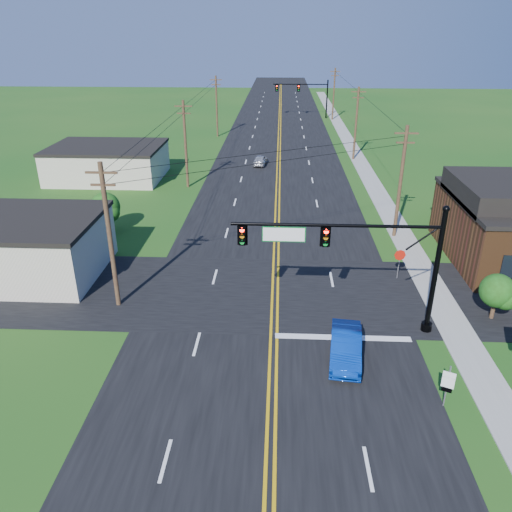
# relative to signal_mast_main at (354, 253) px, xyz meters

# --- Properties ---
(ground) EXTENTS (260.00, 260.00, 0.00)m
(ground) POSITION_rel_signal_mast_main_xyz_m (-4.34, -8.00, -4.75)
(ground) COLOR #164915
(ground) RESTS_ON ground
(road_main) EXTENTS (16.00, 220.00, 0.04)m
(road_main) POSITION_rel_signal_mast_main_xyz_m (-4.34, 42.00, -4.73)
(road_main) COLOR black
(road_main) RESTS_ON ground
(road_cross) EXTENTS (70.00, 10.00, 0.04)m
(road_cross) POSITION_rel_signal_mast_main_xyz_m (-4.34, 4.00, -4.73)
(road_cross) COLOR black
(road_cross) RESTS_ON ground
(sidewalk) EXTENTS (2.00, 160.00, 0.08)m
(sidewalk) POSITION_rel_signal_mast_main_xyz_m (6.16, 32.00, -4.71)
(sidewalk) COLOR gray
(sidewalk) RESTS_ON ground
(signal_mast_main) EXTENTS (11.30, 0.60, 7.48)m
(signal_mast_main) POSITION_rel_signal_mast_main_xyz_m (0.00, 0.00, 0.00)
(signal_mast_main) COLOR black
(signal_mast_main) RESTS_ON ground
(signal_mast_far) EXTENTS (10.98, 0.60, 7.48)m
(signal_mast_far) POSITION_rel_signal_mast_main_xyz_m (0.10, 72.00, -0.20)
(signal_mast_far) COLOR black
(signal_mast_far) RESTS_ON ground
(cream_bldg_near) EXTENTS (10.20, 8.20, 4.10)m
(cream_bldg_near) POSITION_rel_signal_mast_main_xyz_m (-21.34, 6.00, -2.69)
(cream_bldg_near) COLOR silver
(cream_bldg_near) RESTS_ON ground
(cream_bldg_far) EXTENTS (12.20, 9.20, 3.70)m
(cream_bldg_far) POSITION_rel_signal_mast_main_xyz_m (-23.34, 30.00, -2.89)
(cream_bldg_far) COLOR silver
(cream_bldg_far) RESTS_ON ground
(utility_pole_left_a) EXTENTS (1.80, 0.28, 9.00)m
(utility_pole_left_a) POSITION_rel_signal_mast_main_xyz_m (-13.84, 2.00, -0.03)
(utility_pole_left_a) COLOR #3C231B
(utility_pole_left_a) RESTS_ON ground
(utility_pole_left_b) EXTENTS (1.80, 0.28, 9.00)m
(utility_pole_left_b) POSITION_rel_signal_mast_main_xyz_m (-13.84, 27.00, -0.03)
(utility_pole_left_b) COLOR #3C231B
(utility_pole_left_b) RESTS_ON ground
(utility_pole_left_c) EXTENTS (1.80, 0.28, 9.00)m
(utility_pole_left_c) POSITION_rel_signal_mast_main_xyz_m (-13.84, 54.00, -0.03)
(utility_pole_left_c) COLOR #3C231B
(utility_pole_left_c) RESTS_ON ground
(utility_pole_right_a) EXTENTS (1.80, 0.28, 9.00)m
(utility_pole_right_a) POSITION_rel_signal_mast_main_xyz_m (5.46, 14.00, -0.03)
(utility_pole_right_a) COLOR #3C231B
(utility_pole_right_a) RESTS_ON ground
(utility_pole_right_b) EXTENTS (1.80, 0.28, 9.00)m
(utility_pole_right_b) POSITION_rel_signal_mast_main_xyz_m (5.46, 40.00, -0.03)
(utility_pole_right_b) COLOR #3C231B
(utility_pole_right_b) RESTS_ON ground
(utility_pole_right_c) EXTENTS (1.80, 0.28, 9.00)m
(utility_pole_right_c) POSITION_rel_signal_mast_main_xyz_m (5.46, 70.00, -0.03)
(utility_pole_right_c) COLOR #3C231B
(utility_pole_right_c) RESTS_ON ground
(tree_right_back) EXTENTS (3.00, 3.00, 4.10)m
(tree_right_back) POSITION_rel_signal_mast_main_xyz_m (11.66, 18.00, -2.15)
(tree_right_back) COLOR #3C231B
(tree_right_back) RESTS_ON ground
(shrub_corner) EXTENTS (2.00, 2.00, 2.86)m
(shrub_corner) POSITION_rel_signal_mast_main_xyz_m (8.66, 1.50, -2.90)
(shrub_corner) COLOR #3C231B
(shrub_corner) RESTS_ON ground
(tree_left) EXTENTS (2.40, 2.40, 3.37)m
(tree_left) POSITION_rel_signal_mast_main_xyz_m (-18.34, 14.00, -2.59)
(tree_left) COLOR #3C231B
(tree_left) RESTS_ON ground
(blue_car) EXTENTS (2.04, 4.56, 1.45)m
(blue_car) POSITION_rel_signal_mast_main_xyz_m (-0.45, -2.90, -4.02)
(blue_car) COLOR #0732A0
(blue_car) RESTS_ON ground
(distant_car) EXTENTS (1.86, 3.78, 1.24)m
(distant_car) POSITION_rel_signal_mast_main_xyz_m (-6.43, 36.55, -4.13)
(distant_car) COLOR #ABABAF
(distant_car) RESTS_ON ground
(route_sign) EXTENTS (0.52, 0.26, 2.22)m
(route_sign) POSITION_rel_signal_mast_main_xyz_m (3.63, -6.27, -3.46)
(route_sign) COLOR slate
(route_sign) RESTS_ON ground
(stop_sign) EXTENTS (0.77, 0.09, 2.15)m
(stop_sign) POSITION_rel_signal_mast_main_xyz_m (4.16, 6.42, -3.20)
(stop_sign) COLOR slate
(stop_sign) RESTS_ON ground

